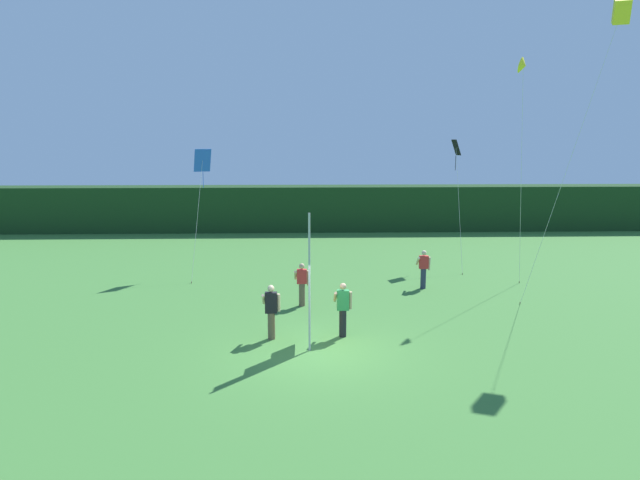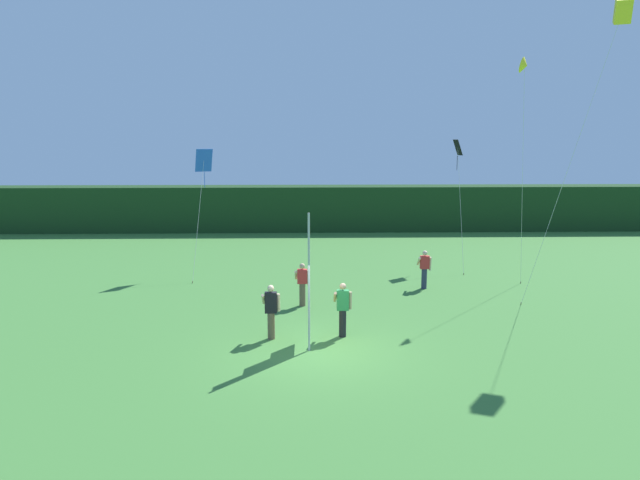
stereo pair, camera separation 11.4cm
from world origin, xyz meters
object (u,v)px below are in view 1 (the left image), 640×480
object	(u,v)px
kite_black_diamond_3	(456,154)
kite_yellow_box_1	(621,13)
person_far_right	(424,268)
kite_blue_diamond_2	(202,164)
banner_flag	(309,283)
person_near_banner	(343,308)
person_far_left	(271,310)
kite_yellow_delta_0	(523,68)
person_mid_field	(302,283)

from	to	relation	value
kite_black_diamond_3	kite_yellow_box_1	bearing A→B (deg)	-71.62
person_far_right	kite_blue_diamond_2	distance (m)	10.87
kite_yellow_box_1	banner_flag	bearing A→B (deg)	-163.11
person_near_banner	person_far_left	world-z (taller)	person_near_banner
person_far_right	kite_blue_diamond_2	world-z (taller)	kite_blue_diamond_2
person_near_banner	kite_yellow_delta_0	distance (m)	11.87
person_near_banner	kite_blue_diamond_2	bearing A→B (deg)	121.60
banner_flag	person_far_left	bearing A→B (deg)	148.26
kite_black_diamond_3	kite_blue_diamond_2	bearing A→B (deg)	-173.40
person_far_right	kite_black_diamond_3	size ratio (longest dim) A/B	0.26
kite_blue_diamond_2	person_mid_field	bearing A→B (deg)	-53.17
person_far_left	person_far_right	distance (m)	8.22
person_near_banner	kite_black_diamond_3	xyz separation A→B (m)	(6.23, 10.66, 4.41)
kite_black_diamond_3	person_far_left	bearing A→B (deg)	-127.88
person_near_banner	banner_flag	bearing A→B (deg)	-140.62
person_near_banner	person_far_right	bearing A→B (deg)	56.71
person_near_banner	person_mid_field	bearing A→B (deg)	110.54
kite_yellow_delta_0	kite_yellow_box_1	world-z (taller)	kite_yellow_box_1
person_mid_field	kite_yellow_delta_0	xyz separation A→B (m)	(8.44, 2.07, 7.81)
banner_flag	person_near_banner	bearing A→B (deg)	39.38
banner_flag	kite_yellow_delta_0	size ratio (longest dim) A/B	0.44
kite_yellow_delta_0	kite_black_diamond_3	world-z (taller)	kite_yellow_delta_0
person_mid_field	kite_black_diamond_3	distance (m)	11.39
kite_yellow_delta_0	kite_yellow_box_1	xyz separation A→B (m)	(1.85, -3.18, 1.30)
person_far_left	kite_yellow_box_1	size ratio (longest dim) A/B	0.16
kite_yellow_delta_0	kite_black_diamond_3	size ratio (longest dim) A/B	1.51
kite_blue_diamond_2	kite_yellow_delta_0	bearing A→B (deg)	-16.77
person_far_left	kite_yellow_delta_0	world-z (taller)	kite_yellow_delta_0
person_mid_field	kite_yellow_delta_0	size ratio (longest dim) A/B	0.17
person_near_banner	kite_blue_diamond_2	world-z (taller)	kite_blue_diamond_2
kite_black_diamond_3	person_mid_field	bearing A→B (deg)	-135.52
banner_flag	kite_yellow_box_1	xyz separation A→B (m)	(10.07, 3.06, 8.05)
person_near_banner	person_far_left	xyz separation A→B (m)	(-2.17, -0.14, -0.00)
person_far_right	kite_yellow_box_1	distance (m)	11.11
banner_flag	person_near_banner	xyz separation A→B (m)	(1.03, 0.85, -1.00)
person_near_banner	kite_yellow_box_1	world-z (taller)	kite_yellow_box_1
banner_flag	kite_blue_diamond_2	size ratio (longest dim) A/B	0.71
person_mid_field	person_far_right	world-z (taller)	person_mid_field
person_mid_field	person_far_left	xyz separation A→B (m)	(-0.93, -3.46, 0.06)
person_near_banner	kite_blue_diamond_2	xyz separation A→B (m)	(-5.71, 9.28, 4.00)
person_mid_field	kite_black_diamond_3	bearing A→B (deg)	44.48
banner_flag	person_near_banner	world-z (taller)	banner_flag
banner_flag	person_far_left	world-z (taller)	banner_flag
person_near_banner	kite_yellow_box_1	bearing A→B (deg)	13.75
kite_blue_diamond_2	person_near_banner	bearing A→B (deg)	-58.40
person_far_right	kite_blue_diamond_2	size ratio (longest dim) A/B	0.28
kite_blue_diamond_2	kite_black_diamond_3	world-z (taller)	kite_black_diamond_3
person_near_banner	person_far_left	size ratio (longest dim) A/B	1.00
person_far_left	kite_yellow_delta_0	bearing A→B (deg)	30.57
person_near_banner	person_mid_field	world-z (taller)	person_near_banner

